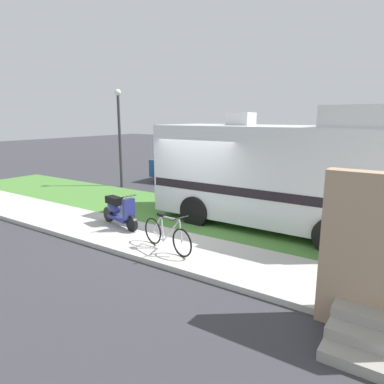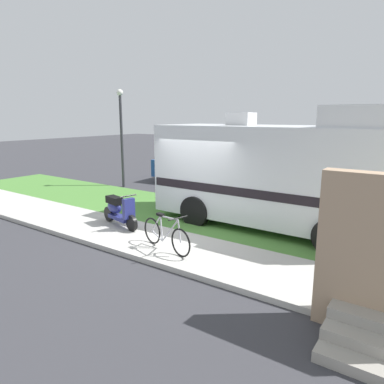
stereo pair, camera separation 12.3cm
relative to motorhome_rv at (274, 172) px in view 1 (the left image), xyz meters
The scene contains 9 objects.
ground_plane 3.06m from the motorhome_rv, 137.01° to the right, with size 80.00×80.00×0.00m, color #38383D.
sidewalk 3.86m from the motorhome_rv, 122.62° to the right, with size 24.00×2.00×0.12m.
grass_strip 2.49m from the motorhome_rv, behind, with size 24.00×3.40×0.08m.
motorhome_rv is the anchor object (origin of this frame).
scooter 4.50m from the motorhome_rv, 143.35° to the right, with size 1.65×0.64×0.97m.
bicycle 3.70m from the motorhome_rv, 110.56° to the right, with size 1.69×0.60×0.88m.
pickup_truck_near 6.56m from the motorhome_rv, 134.72° to the left, with size 5.27×2.44×1.88m.
bottle_green 4.49m from the motorhome_rv, 52.52° to the right, with size 0.08×0.08×0.30m.
street_lamp_post 8.16m from the motorhome_rv, 166.98° to the left, with size 0.28×0.28×4.29m.
Camera 1 is at (5.48, -7.56, 3.15)m, focal length 32.99 mm.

